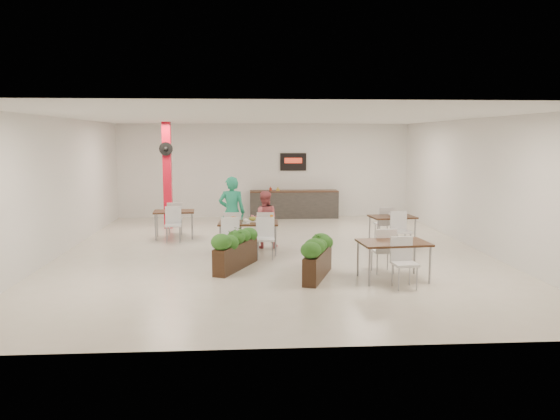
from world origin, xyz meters
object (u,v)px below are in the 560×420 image
Objects in this scene: side_table_a at (174,216)px; side_table_c at (393,248)px; planter_left at (236,246)px; side_table_b at (392,221)px; diner_woman at (264,219)px; planter_right at (318,254)px; main_table at (248,227)px; service_counter at (294,204)px; diner_man at (232,212)px; red_column at (167,174)px.

side_table_a is 1.00× the size of side_table_c.
planter_left is at bearing -69.24° from side_table_a.
side_table_b is (3.95, 2.29, 0.13)m from planter_left.
diner_woman is 0.88× the size of planter_right.
planter_left is at bearing 155.29° from side_table_c.
main_table is at bearing 80.05° from planter_left.
side_table_c is at bearing -82.09° from service_counter.
side_table_a is 5.84m from side_table_b.
diner_man is 1.09× the size of side_table_a.
service_counter is 8.08m from planter_right.
diner_woman is (0.80, 0.00, -0.18)m from diner_man.
main_table is 1.01× the size of side_table_b.
diner_woman is 0.86× the size of side_table_c.
diner_man is 1.11× the size of planter_left.
diner_man reaches higher than main_table.
service_counter is 5.94m from main_table.
main_table is 1.03× the size of planter_left.
service_counter reaches higher than diner_woman.
service_counter is 2.11× the size of diner_woman.
service_counter is 8.42m from side_table_c.
side_table_b is at bearing 30.16° from planter_left.
red_column is 1.91× the size of main_table.
side_table_b reaches higher than planter_right.
side_table_b is (2.07, -4.94, 0.13)m from service_counter.
main_table is 1.01× the size of side_table_c.
planter_left is (-1.88, -7.23, -0.00)m from service_counter.
main_table is at bearing -51.54° from side_table_a.
side_table_a is at bearing -40.24° from diner_man.
planter_left is 0.98× the size of side_table_a.
diner_woman is at bearing 72.72° from planter_left.
main_table reaches higher than planter_left.
side_table_c is at bearing -10.49° from planter_right.
planter_left is at bearing 152.50° from planter_right.
red_column is 2.02m from side_table_a.
planter_right is at bearing -27.50° from planter_left.
diner_man is 1.26× the size of diner_woman.
diner_woman reaches higher than side_table_b.
diner_man is 1.08× the size of side_table_b.
red_column is 1.79× the size of diner_man.
planter_left is 4.57m from side_table_b.
diner_man is at bearing -58.02° from red_column.
side_table_c is at bearing -43.43° from main_table.
side_table_b is (3.68, 0.77, -0.01)m from main_table.
service_counter is at bearing -100.85° from diner_woman.
red_column is at bearing 121.78° from main_table.
diner_man is 0.82m from diner_woman.
diner_woman is 3.17m from planter_right.
planter_left is (0.12, -2.18, -0.41)m from diner_man.
planter_right is 0.98× the size of side_table_c.
planter_left is (-0.27, -1.52, -0.15)m from main_table.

